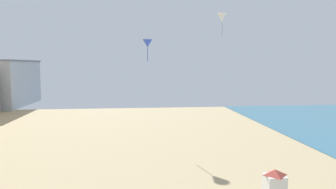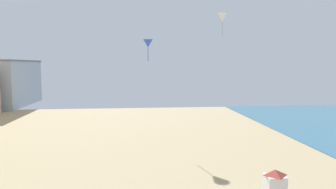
# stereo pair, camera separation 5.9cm
# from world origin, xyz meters

# --- Properties ---
(lifeguard_stand) EXTENTS (1.10, 1.10, 2.55)m
(lifeguard_stand) POSITION_xyz_m (10.39, 13.68, 1.84)
(lifeguard_stand) COLOR white
(lifeguard_stand) RESTS_ON ground
(kite_white_delta) EXTENTS (0.81, 0.81, 1.85)m
(kite_white_delta) POSITION_xyz_m (9.32, 21.86, 12.50)
(kite_white_delta) COLOR white
(kite_blue_delta) EXTENTS (1.19, 1.19, 2.70)m
(kite_blue_delta) POSITION_xyz_m (3.86, 36.82, 11.36)
(kite_blue_delta) COLOR blue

